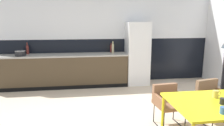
{
  "coord_description": "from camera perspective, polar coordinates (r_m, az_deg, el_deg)",
  "views": [
    {
      "loc": [
        -0.63,
        -2.98,
        1.81
      ],
      "look_at": [
        -0.11,
        0.73,
        1.05
      ],
      "focal_mm": 32.59,
      "sensor_mm": 36.0,
      "label": 1
    }
  ],
  "objects": [
    {
      "name": "back_wall_splashback_dark",
      "position": [
        6.2,
        -1.93,
        0.75
      ],
      "size": [
        6.64,
        0.12,
        1.31
      ],
      "primitive_type": "cube",
      "color": "black",
      "rests_on": "ground"
    },
    {
      "name": "back_wall_panel_upper",
      "position": [
        6.09,
        -2.01,
        12.91
      ],
      "size": [
        6.64,
        0.12,
        1.31
      ],
      "primitive_type": "cube",
      "color": "silver",
      "rests_on": "back_wall_splashback_dark"
    },
    {
      "name": "kitchen_counter",
      "position": [
        5.89,
        -14.26,
        -2.09
      ],
      "size": [
        3.76,
        0.63,
        0.92
      ],
      "color": "#443624",
      "rests_on": "ground"
    },
    {
      "name": "refrigerator_column",
      "position": [
        5.97,
        7.08,
        2.66
      ],
      "size": [
        0.64,
        0.6,
        1.8
      ],
      "primitive_type": "cube",
      "color": "silver",
      "rests_on": "ground"
    },
    {
      "name": "armchair_facing_counter",
      "position": [
        3.77,
        15.43,
        -9.73
      ],
      "size": [
        0.53,
        0.51,
        0.71
      ],
      "rotation": [
        0.0,
        0.0,
        3.24
      ],
      "color": "brown",
      "rests_on": "ground"
    },
    {
      "name": "armchair_by_stool",
      "position": [
        4.14,
        26.09,
        -8.16
      ],
      "size": [
        0.57,
        0.56,
        0.77
      ],
      "rotation": [
        0.0,
        0.0,
        3.36
      ],
      "color": "brown",
      "rests_on": "ground"
    },
    {
      "name": "mug_tall_blue",
      "position": [
        3.26,
        27.08,
        -7.78
      ],
      "size": [
        0.13,
        0.08,
        0.11
      ],
      "color": "gold",
      "rests_on": "dining_table"
    },
    {
      "name": "mug_white_ceramic",
      "position": [
        2.78,
        28.9,
        -11.55
      ],
      "size": [
        0.13,
        0.08,
        0.08
      ],
      "color": "#335B93",
      "rests_on": "dining_table"
    },
    {
      "name": "mug_dark_espresso",
      "position": [
        3.07,
        28.72,
        -9.37
      ],
      "size": [
        0.12,
        0.08,
        0.08
      ],
      "color": "black",
      "rests_on": "dining_table"
    },
    {
      "name": "cooking_pot",
      "position": [
        5.89,
        -24.32,
        2.48
      ],
      "size": [
        0.27,
        0.27,
        0.16
      ],
      "color": "black",
      "rests_on": "kitchen_counter"
    },
    {
      "name": "bottle_vinegar_dark",
      "position": [
        5.84,
        0.24,
        4.14
      ],
      "size": [
        0.07,
        0.07,
        0.34
      ],
      "color": "tan",
      "rests_on": "kitchen_counter"
    },
    {
      "name": "bottle_oil_tall",
      "position": [
        6.12,
        -22.62,
        3.48
      ],
      "size": [
        0.07,
        0.07,
        0.33
      ],
      "color": "maroon",
      "rests_on": "kitchen_counter"
    },
    {
      "name": "bottle_spice_small",
      "position": [
        6.01,
        -0.24,
        4.09
      ],
      "size": [
        0.07,
        0.07,
        0.27
      ],
      "color": "maroon",
      "rests_on": "kitchen_counter"
    }
  ]
}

